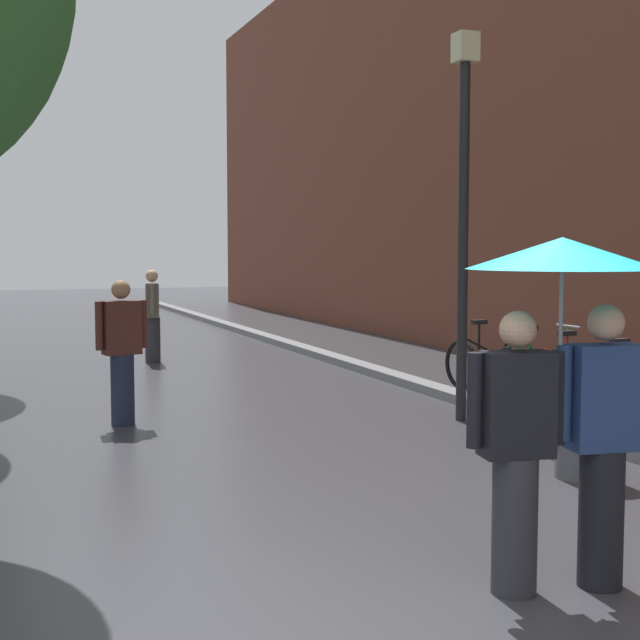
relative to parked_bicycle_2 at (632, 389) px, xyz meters
The scene contains 11 objects.
ground_plane 6.17m from the parked_bicycle_2, 134.92° to the right, with size 80.00×80.00×0.00m, color #38383D.
kerb_strip 5.77m from the parked_bicycle_2, 101.49° to the left, with size 0.30×36.00×0.12m, color slate.
parked_bicycle_2 is the anchor object (origin of this frame).
parked_bicycle_3 1.00m from the parked_bicycle_2, 88.25° to the left, with size 1.10×0.74×0.96m.
parked_bicycle_4 1.82m from the parked_bicycle_2, 88.87° to the left, with size 1.12×0.77×0.96m.
parked_bicycle_5 2.85m from the parked_bicycle_2, 92.26° to the left, with size 1.17×0.85×0.96m.
couple_under_umbrella 5.55m from the parked_bicycle_2, 134.03° to the right, with size 1.11×1.09×2.03m.
street_lamp_post 2.89m from the parked_bicycle_2, 155.64° to the left, with size 0.24×0.24×4.34m.
litter_bin 2.79m from the parked_bicycle_2, 138.20° to the right, with size 0.44×0.44×0.85m, color #4C4C51.
pedestrian_walking_midground 5.74m from the parked_bicycle_2, 160.63° to the left, with size 0.58×0.29×1.62m.
pedestrian_walking_far 8.36m from the parked_bicycle_2, 119.20° to the left, with size 0.28×0.58×1.59m.
Camera 1 is at (-2.56, -3.87, 1.98)m, focal length 51.02 mm.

